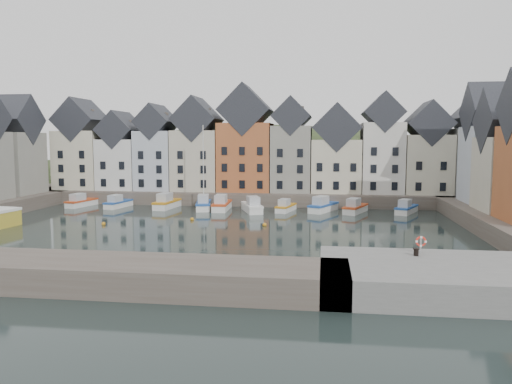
% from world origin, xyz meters
% --- Properties ---
extents(ground, '(260.00, 260.00, 0.00)m').
position_xyz_m(ground, '(0.00, 0.00, 0.00)').
color(ground, black).
rests_on(ground, ground).
extents(far_quay, '(90.00, 16.00, 2.00)m').
position_xyz_m(far_quay, '(0.00, 30.00, 1.00)').
color(far_quay, '#4A4139').
rests_on(far_quay, ground).
extents(near_quay, '(18.00, 10.00, 2.00)m').
position_xyz_m(near_quay, '(22.00, -20.00, 1.00)').
color(near_quay, '#60605E').
rests_on(near_quay, ground).
extents(near_wall, '(50.00, 6.00, 2.00)m').
position_xyz_m(near_wall, '(-10.00, -22.00, 1.00)').
color(near_wall, '#4A4139').
rests_on(near_wall, ground).
extents(hillside, '(153.60, 70.40, 64.00)m').
position_xyz_m(hillside, '(0.02, 56.00, -17.96)').
color(hillside, '#232D16').
rests_on(hillside, ground).
extents(far_terrace, '(72.37, 8.16, 17.78)m').
position_xyz_m(far_terrace, '(3.21, 28.00, 8.88)').
color(far_terrace, beige).
rests_on(far_terrace, far_quay).
extents(mooring_buoys, '(20.50, 5.50, 0.50)m').
position_xyz_m(mooring_buoys, '(-4.00, 5.33, 0.15)').
color(mooring_buoys, '#BF7C16').
rests_on(mooring_buoys, ground).
extents(boat_a, '(3.01, 6.38, 2.36)m').
position_xyz_m(boat_a, '(-25.13, 18.96, 0.70)').
color(boat_a, silver).
rests_on(boat_a, ground).
extents(boat_b, '(2.72, 6.15, 2.28)m').
position_xyz_m(boat_b, '(-18.77, 18.52, 0.68)').
color(boat_b, silver).
rests_on(boat_b, ground).
extents(boat_c, '(2.84, 7.17, 2.68)m').
position_xyz_m(boat_c, '(-10.89, 18.82, 0.80)').
color(boat_c, silver).
rests_on(boat_c, ground).
extents(boat_d, '(3.43, 7.09, 13.00)m').
position_xyz_m(boat_d, '(-4.94, 18.22, 0.84)').
color(boat_d, silver).
rests_on(boat_d, ground).
extents(boat_e, '(2.46, 7.01, 2.66)m').
position_xyz_m(boat_e, '(-2.07, 18.00, 0.79)').
color(boat_e, silver).
rests_on(boat_e, ground).
extents(boat_f, '(4.24, 7.08, 2.60)m').
position_xyz_m(boat_f, '(2.76, 16.70, 0.77)').
color(boat_f, silver).
rests_on(boat_f, ground).
extents(boat_g, '(2.96, 5.78, 2.12)m').
position_xyz_m(boat_g, '(7.59, 17.85, 0.63)').
color(boat_g, silver).
rests_on(boat_g, ground).
extents(boat_h, '(4.68, 7.03, 2.60)m').
position_xyz_m(boat_h, '(13.07, 18.43, 0.77)').
color(boat_h, silver).
rests_on(boat_h, ground).
extents(boat_i, '(4.12, 6.61, 2.43)m').
position_xyz_m(boat_i, '(17.70, 17.70, 0.72)').
color(boat_i, silver).
rests_on(boat_i, ground).
extents(boat_j, '(4.18, 6.25, 2.31)m').
position_xyz_m(boat_j, '(24.98, 18.25, 0.69)').
color(boat_j, silver).
rests_on(boat_j, ground).
extents(mooring_bollard, '(0.48, 0.48, 0.56)m').
position_xyz_m(mooring_bollard, '(20.04, -17.53, 2.31)').
color(mooring_bollard, black).
rests_on(mooring_bollard, near_quay).
extents(life_ring_post, '(0.80, 0.17, 1.30)m').
position_xyz_m(life_ring_post, '(20.55, -16.54, 2.86)').
color(life_ring_post, gray).
rests_on(life_ring_post, near_quay).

